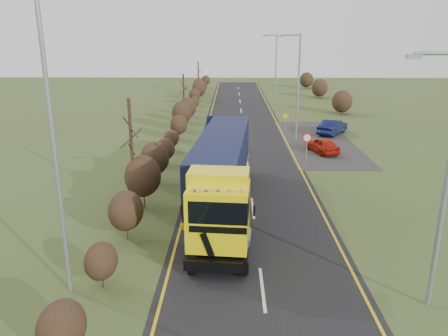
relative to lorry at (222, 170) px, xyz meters
The scene contains 14 objects.
ground 4.63m from the lorry, 65.08° to the right, with size 160.00×160.00×0.00m, color #404D21.
road 6.96m from the lorry, 75.06° to the left, with size 8.00×120.00×0.02m, color black.
layby 18.43m from the lorry, 63.38° to the left, with size 6.00×18.00×0.02m, color #2E2B29.
lane_markings 6.67m from the lorry, 74.34° to the left, with size 7.52×116.00×0.01m.
hedgerow 6.08m from the lorry, 135.37° to the left, with size 2.24×102.04×6.05m.
lorry is the anchor object (origin of this frame).
car_red_hatchback 14.68m from the lorry, 57.48° to the left, with size 1.46×3.64×1.24m, color #A81708.
car_blue_sedan 21.77m from the lorry, 62.06° to the left, with size 1.49×4.26×1.40m, color #090E33.
streetlight_near 11.55m from the lorry, 49.02° to the right, with size 1.87×0.18×8.79m.
streetlight_mid 17.83m from the lorry, 69.47° to the left, with size 1.97×0.19×9.29m.
streetlight_far 37.44m from the lorry, 80.48° to the left, with size 1.96×0.18×9.24m.
left_pole 10.01m from the lorry, 125.13° to the right, with size 0.16×0.16×10.48m, color gray.
speed_sign 10.31m from the lorry, 55.06° to the left, with size 0.68×0.10×2.47m.
warning_board 21.98m from the lorry, 74.42° to the left, with size 0.65×0.11×1.70m.
Camera 1 is at (-1.20, -18.37, 9.19)m, focal length 35.00 mm.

